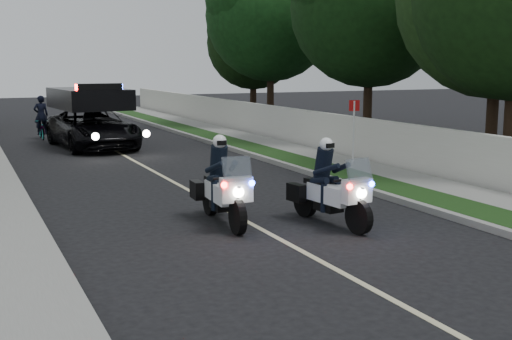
{
  "coord_description": "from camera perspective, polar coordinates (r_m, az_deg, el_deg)",
  "views": [
    {
      "loc": [
        -5.46,
        -7.66,
        3.33
      ],
      "look_at": [
        0.47,
        5.24,
        1.0
      ],
      "focal_mm": 45.8,
      "sensor_mm": 36.0,
      "label": 1
    }
  ],
  "objects": [
    {
      "name": "grass_verge",
      "position": [
        20.68,
        5.41,
        0.23
      ],
      "size": [
        1.2,
        60.0,
        0.16
      ],
      "primitive_type": "cube",
      "color": "#193814",
      "rests_on": "ground"
    },
    {
      "name": "lane_marking",
      "position": [
        18.78,
        -7.38,
        -0.96
      ],
      "size": [
        0.12,
        50.0,
        0.01
      ],
      "primitive_type": "cube",
      "color": "#BFB78C",
      "rests_on": "ground"
    },
    {
      "name": "property_wall",
      "position": [
        21.83,
        10.67,
        2.37
      ],
      "size": [
        0.22,
        60.0,
        1.5
      ],
      "primitive_type": "cube",
      "color": "beige",
      "rests_on": "ground"
    },
    {
      "name": "tree_right_a",
      "position": [
        20.94,
        21.04,
        -0.46
      ],
      "size": [
        8.06,
        8.06,
        10.31
      ],
      "primitive_type": null,
      "rotation": [
        0.0,
        0.0,
        0.38
      ],
      "color": "black",
      "rests_on": "ground"
    },
    {
      "name": "curb_left",
      "position": [
        18.01,
        -19.93,
        -1.66
      ],
      "size": [
        0.2,
        60.0,
        0.15
      ],
      "primitive_type": "cube",
      "color": "gray",
      "rests_on": "ground"
    },
    {
      "name": "cyclist",
      "position": [
        30.52,
        -18.16,
        2.59
      ],
      "size": [
        0.64,
        0.44,
        1.73
      ],
      "primitive_type": "imported",
      "rotation": [
        0.0,
        0.0,
        3.18
      ],
      "color": "black",
      "rests_on": "ground"
    },
    {
      "name": "police_suv",
      "position": [
        26.73,
        -13.98,
        1.88
      ],
      "size": [
        3.11,
        5.87,
        2.76
      ],
      "primitive_type": "imported",
      "rotation": [
        0.0,
        0.0,
        0.09
      ],
      "color": "black",
      "rests_on": "ground"
    },
    {
      "name": "sidewalk_right",
      "position": [
        21.36,
        8.43,
        0.46
      ],
      "size": [
        1.4,
        60.0,
        0.16
      ],
      "primitive_type": "cube",
      "color": "gray",
      "rests_on": "ground"
    },
    {
      "name": "tree_right_e",
      "position": [
        37.23,
        -0.25,
        4.19
      ],
      "size": [
        6.79,
        6.79,
        8.62
      ],
      "primitive_type": null,
      "rotation": [
        0.0,
        0.0,
        -0.41
      ],
      "color": "black",
      "rests_on": "ground"
    },
    {
      "name": "police_moto_right",
      "position": [
        13.75,
        6.43,
        -4.76
      ],
      "size": [
        1.02,
        2.22,
        1.82
      ],
      "primitive_type": null,
      "rotation": [
        0.0,
        0.0,
        0.13
      ],
      "color": "silver",
      "rests_on": "ground"
    },
    {
      "name": "curb_right",
      "position": [
        20.35,
        3.7,
        0.09
      ],
      "size": [
        0.2,
        60.0,
        0.15
      ],
      "primitive_type": "cube",
      "color": "gray",
      "rests_on": "ground"
    },
    {
      "name": "bicycle",
      "position": [
        30.52,
        -18.16,
        2.59
      ],
      "size": [
        0.59,
        1.65,
        0.86
      ],
      "primitive_type": "imported",
      "rotation": [
        0.0,
        0.0,
        -0.01
      ],
      "color": "black",
      "rests_on": "ground"
    },
    {
      "name": "tree_right_b",
      "position": [
        21.9,
        19.68,
        0.02
      ],
      "size": [
        7.78,
        7.78,
        10.32
      ],
      "primitive_type": null,
      "rotation": [
        0.0,
        0.0,
        0.31
      ],
      "color": "#1B3A13",
      "rests_on": "ground"
    },
    {
      "name": "tree_right_c",
      "position": [
        27.44,
        9.62,
        2.22
      ],
      "size": [
        7.68,
        7.68,
        10.83
      ],
      "primitive_type": null,
      "rotation": [
        0.0,
        0.0,
        0.2
      ],
      "color": "black",
      "rests_on": "ground"
    },
    {
      "name": "tree_right_d",
      "position": [
        34.17,
        1.26,
        3.72
      ],
      "size": [
        8.48,
        8.48,
        11.08
      ],
      "primitive_type": null,
      "rotation": [
        0.0,
        0.0,
        -0.34
      ],
      "color": "#143E14",
      "rests_on": "ground"
    },
    {
      "name": "sign_post",
      "position": [
        21.17,
        8.45,
        0.17
      ],
      "size": [
        0.43,
        0.43,
        2.25
      ],
      "primitive_type": null,
      "rotation": [
        0.0,
        0.0,
        -0.26
      ],
      "color": "#A4250B",
      "rests_on": "ground"
    },
    {
      "name": "ground",
      "position": [
        9.98,
        10.35,
        -10.33
      ],
      "size": [
        120.0,
        120.0,
        0.0
      ],
      "primitive_type": "plane",
      "color": "black",
      "rests_on": "ground"
    },
    {
      "name": "police_moto_left",
      "position": [
        13.77,
        -2.92,
        -4.69
      ],
      "size": [
        0.9,
        2.24,
        1.87
      ],
      "primitive_type": null,
      "rotation": [
        0.0,
        0.0,
        -0.06
      ],
      "color": "silver",
      "rests_on": "ground"
    }
  ]
}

